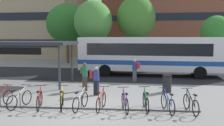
{
  "coord_description": "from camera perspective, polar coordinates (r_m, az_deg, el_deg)",
  "views": [
    {
      "loc": [
        2.76,
        -10.73,
        3.36
      ],
      "look_at": [
        0.54,
        4.37,
        1.63
      ],
      "focal_mm": 39.11,
      "sensor_mm": 36.0,
      "label": 1
    }
  ],
  "objects": [
    {
      "name": "street_tree_3",
      "position": [
        30.43,
        -10.41,
        9.02
      ],
      "size": [
        5.03,
        5.03,
        7.18
      ],
      "color": "brown",
      "rests_on": "ground"
    },
    {
      "name": "building_centre_block",
      "position": [
        53.72,
        8.94,
        11.67
      ],
      "size": [
        18.77,
        12.69,
        16.62
      ],
      "color": "brown",
      "rests_on": "ground"
    },
    {
      "name": "parked_bicycle_black_9",
      "position": [
        11.33,
        17.94,
        -9.1
      ],
      "size": [
        0.57,
        1.69,
        0.99
      ],
      "rotation": [
        0.0,
        0.0,
        1.79
      ],
      "color": "black",
      "rests_on": "ground"
    },
    {
      "name": "street_tree_2",
      "position": [
        29.98,
        23.13,
        6.81
      ],
      "size": [
        3.38,
        3.38,
        5.58
      ],
      "color": "brown",
      "rests_on": "ground"
    },
    {
      "name": "commuter_red_pack_2",
      "position": [
        13.77,
        -3.84,
        -3.67
      ],
      "size": [
        0.59,
        0.45,
        1.64
      ],
      "rotation": [
        0.0,
        0.0,
        5.99
      ],
      "color": "black",
      "rests_on": "ground"
    },
    {
      "name": "bike_rack",
      "position": [
        11.34,
        -4.73,
        -10.32
      ],
      "size": [
        9.68,
        0.66,
        0.7
      ],
      "rotation": [
        0.0,
        0.0,
        0.06
      ],
      "color": "#47474C",
      "rests_on": "ground"
    },
    {
      "name": "commuter_red_pack_1",
      "position": [
        17.71,
        5.45,
        -1.31
      ],
      "size": [
        0.56,
        0.38,
        1.69
      ],
      "rotation": [
        0.0,
        0.0,
        3.0
      ],
      "color": "#565660",
      "rests_on": "ground"
    },
    {
      "name": "parked_bicycle_white_1",
      "position": [
        12.3,
        -20.78,
        -7.98
      ],
      "size": [
        0.53,
        1.7,
        0.99
      ],
      "rotation": [
        0.0,
        0.0,
        1.38
      ],
      "color": "black",
      "rests_on": "ground"
    },
    {
      "name": "transit_shelter",
      "position": [
        17.67,
        -20.13,
        4.18
      ],
      "size": [
        6.86,
        3.53,
        2.95
      ],
      "rotation": [
        0.0,
        0.0,
        0.01
      ],
      "color": "#38383D",
      "rests_on": "ground"
    },
    {
      "name": "street_tree_0",
      "position": [
        25.71,
        -4.43,
        9.61
      ],
      "size": [
        3.97,
        3.97,
        6.97
      ],
      "color": "brown",
      "rests_on": "ground"
    },
    {
      "name": "parked_bicycle_red_0",
      "position": [
        12.69,
        -24.64,
        -7.71
      ],
      "size": [
        0.52,
        1.7,
        0.99
      ],
      "rotation": [
        0.0,
        0.0,
        1.39
      ],
      "color": "black",
      "rests_on": "ground"
    },
    {
      "name": "parked_bicycle_blue_8",
      "position": [
        11.17,
        12.88,
        -9.16
      ],
      "size": [
        0.64,
        1.67,
        0.99
      ],
      "rotation": [
        0.0,
        0.0,
        1.84
      ],
      "color": "black",
      "rests_on": "ground"
    },
    {
      "name": "trash_bin",
      "position": [
        14.89,
        12.73,
        -4.71
      ],
      "size": [
        0.55,
        0.55,
        1.03
      ],
      "color": "#232328",
      "rests_on": "ground"
    },
    {
      "name": "bus_lane_asphalt",
      "position": [
        21.04,
        0.71,
        -2.72
      ],
      "size": [
        80.0,
        7.2,
        0.01
      ],
      "primitive_type": "cube",
      "color": "#232326",
      "rests_on": "ground"
    },
    {
      "name": "parked_bicycle_red_5",
      "position": [
        11.18,
        -2.56,
        -8.99
      ],
      "size": [
        0.52,
        1.72,
        0.99
      ],
      "rotation": [
        0.0,
        0.0,
        1.51
      ],
      "color": "black",
      "rests_on": "ground"
    },
    {
      "name": "commuter_olive_pack_0",
      "position": [
        14.94,
        -6.45,
        -2.69
      ],
      "size": [
        0.58,
        0.6,
        1.73
      ],
      "rotation": [
        0.0,
        0.0,
        5.44
      ],
      "color": "#47382D",
      "rests_on": "ground"
    },
    {
      "name": "parked_bicycle_green_7",
      "position": [
        11.23,
        7.88,
        -8.99
      ],
      "size": [
        0.52,
        1.71,
        0.99
      ],
      "rotation": [
        0.0,
        0.0,
        1.73
      ],
      "color": "black",
      "rests_on": "ground"
    },
    {
      "name": "street_tree_1",
      "position": [
        26.65,
        5.66,
        10.49
      ],
      "size": [
        4.1,
        4.1,
        7.55
      ],
      "color": "brown",
      "rests_on": "ground"
    },
    {
      "name": "parked_bicycle_yellow_3",
      "position": [
        11.62,
        -11.62,
        -8.53
      ],
      "size": [
        0.65,
        1.67,
        0.99
      ],
      "rotation": [
        0.0,
        0.0,
        1.85
      ],
      "color": "black",
      "rests_on": "ground"
    },
    {
      "name": "city_bus",
      "position": [
        20.65,
        9.35,
        1.97
      ],
      "size": [
        12.06,
        2.72,
        3.2
      ],
      "rotation": [
        0.0,
        0.0,
        -0.01
      ],
      "color": "white",
      "rests_on": "ground"
    },
    {
      "name": "parked_bicycle_red_2",
      "position": [
        11.87,
        -16.57,
        -8.34
      ],
      "size": [
        0.67,
        1.66,
        0.99
      ],
      "rotation": [
        0.0,
        0.0,
        1.87
      ],
      "color": "black",
      "rests_on": "ground"
    },
    {
      "name": "parked_bicycle_purple_6",
      "position": [
        11.02,
        3.03,
        -9.23
      ],
      "size": [
        0.62,
        1.68,
        0.99
      ],
      "rotation": [
        0.0,
        0.0,
        1.83
      ],
      "color": "black",
      "rests_on": "ground"
    },
    {
      "name": "ground",
      "position": [
        11.57,
        -5.9,
        -10.46
      ],
      "size": [
        200.0,
        200.0,
        0.0
      ],
      "primitive_type": "plane",
      "color": "gray"
    },
    {
      "name": "parked_bicycle_white_4",
      "position": [
        11.28,
        -7.38,
        -8.9
      ],
      "size": [
        0.52,
        1.71,
        0.99
      ],
      "rotation": [
        0.0,
        0.0,
        1.44
      ],
      "color": "black",
      "rests_on": "ground"
    }
  ]
}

